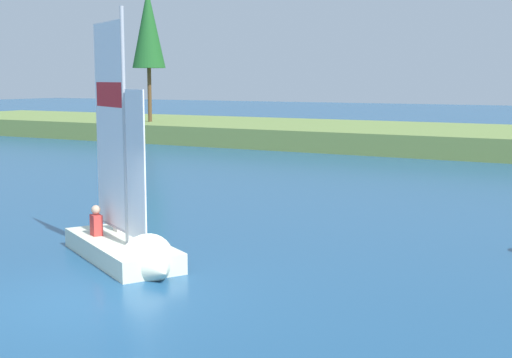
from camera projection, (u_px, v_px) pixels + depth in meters
The scene contains 4 objects.
ground_plane at pixel (86, 303), 12.10m from camera, with size 200.00×200.00×0.00m, color navy.
shore_bank at pixel (477, 140), 37.97m from camera, with size 80.00×11.07×1.10m, color olive.
shoreline_tree_left at pixel (148, 28), 44.45m from camera, with size 2.07×2.07×8.35m.
sailboat at pixel (132, 244), 14.45m from camera, with size 4.17×3.10×5.58m.
Camera 1 is at (8.23, -8.79, 3.76)m, focal length 50.02 mm.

